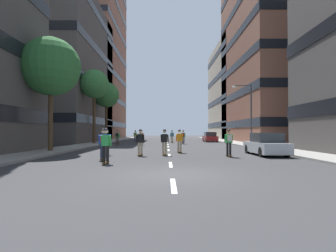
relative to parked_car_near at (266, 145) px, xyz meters
name	(u,v)px	position (x,y,z in m)	size (l,w,h in m)	color
ground_plane	(168,144)	(-6.57, 15.01, -0.70)	(138.40, 138.40, 0.00)	#333335
sidewalk_left	(100,143)	(-15.76, 17.89, -0.63)	(2.83, 63.44, 0.14)	gray
sidewalk_right	(236,143)	(2.62, 17.89, -0.63)	(2.83, 63.44, 0.14)	gray
lane_markings	(168,144)	(-6.57, 14.94, -0.70)	(0.16, 52.20, 0.01)	silver
building_left_mid	(56,72)	(-23.85, 23.00, 10.12)	(13.47, 20.81, 21.45)	#4C4744
building_left_far	(88,56)	(-23.85, 39.80, 17.30)	(13.47, 22.18, 35.82)	brown
building_right_mid	(278,40)	(10.71, 23.00, 15.21)	(13.47, 21.44, 31.64)	brown
building_right_far	(246,92)	(10.71, 39.80, 9.40)	(13.47, 20.63, 20.02)	#B2A893
parked_car_near	(266,145)	(0.00, 0.00, 0.00)	(1.82, 4.40, 1.52)	#B2B7BF
parked_car_mid	(210,137)	(0.00, 23.03, 0.00)	(1.82, 4.40, 1.52)	maroon
street_tree_near	(51,67)	(-15.76, 2.59, 5.93)	(4.52, 4.52, 8.78)	#4C3823
street_tree_mid	(94,84)	(-15.76, 15.07, 6.76)	(3.60, 3.60, 9.19)	#4C3823
street_tree_far	(106,95)	(-15.76, 21.81, 6.34)	(3.80, 3.80, 8.85)	#4C3823
streetlamp_right	(248,108)	(1.96, 10.33, 3.44)	(2.13, 0.30, 6.50)	#3F3F44
skater_0	(142,137)	(-9.62, 12.87, 0.32)	(0.56, 0.92, 1.78)	brown
skater_1	(165,141)	(-6.89, -0.15, 0.29)	(0.56, 0.92, 1.78)	brown
skater_2	(183,136)	(-4.61, 15.77, 0.32)	(0.56, 0.92, 1.78)	brown
skater_3	(135,135)	(-11.30, 21.15, 0.32)	(0.55, 0.91, 1.78)	brown
skater_4	(229,141)	(-2.79, -1.17, 0.32)	(0.54, 0.91, 1.78)	brown
skater_5	(172,136)	(-5.93, 20.13, 0.32)	(0.55, 0.92, 1.78)	brown
skater_6	(103,142)	(-10.35, -3.05, 0.32)	(0.54, 0.91, 1.78)	brown
skater_7	(107,140)	(-10.83, 0.11, 0.32)	(0.56, 0.92, 1.78)	brown
skater_8	(117,136)	(-12.61, 13.70, 0.32)	(0.55, 0.91, 1.78)	brown
skater_9	(180,140)	(-5.78, 1.99, 0.29)	(0.56, 0.92, 1.78)	brown
skater_10	(140,141)	(-8.50, -0.47, 0.29)	(0.55, 0.92, 1.78)	brown
skater_11	(106,144)	(-9.81, -4.72, 0.29)	(0.53, 0.90, 1.78)	brown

